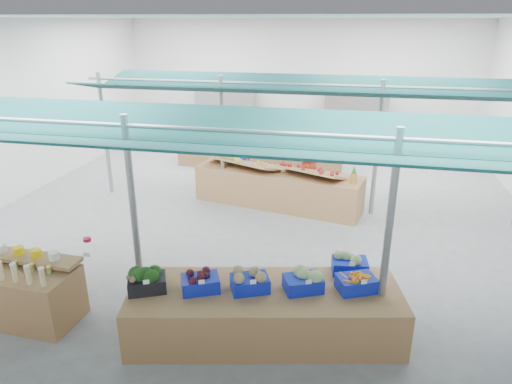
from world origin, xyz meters
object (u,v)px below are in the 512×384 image
fruit_counter (278,188)px  vendor_left (240,157)px  veg_counter (265,312)px  bottle_shelf (18,290)px  vendor_right (309,162)px

fruit_counter → vendor_left: vendor_left is taller
veg_counter → vendor_left: vendor_left is taller
bottle_shelf → fruit_counter: bottle_shelf is taller
fruit_counter → vendor_left: size_ratio=2.50×
veg_counter → vendor_right: vendor_right is taller
bottle_shelf → vendor_left: bearing=75.9°
veg_counter → vendor_left: size_ratio=2.35×
veg_counter → vendor_left: 6.14m
bottle_shelf → vendor_right: 7.17m
vendor_left → fruit_counter: bearing=149.3°
veg_counter → fruit_counter: 4.79m
vendor_right → bottle_shelf: bearing=71.6°
vendor_left → vendor_right: bearing=-168.2°
veg_counter → fruit_counter: (-0.63, 4.74, 0.06)m
bottle_shelf → fruit_counter: size_ratio=0.47×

